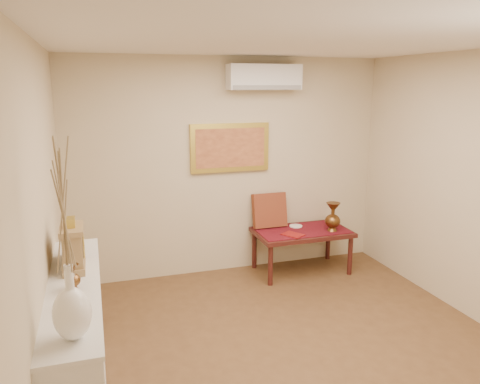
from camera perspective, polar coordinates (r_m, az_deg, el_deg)
name	(u,v)px	position (r m, az deg, el deg)	size (l,w,h in m)	color
floor	(303,362)	(4.37, 7.70, -19.85)	(4.50, 4.50, 0.00)	brown
ceiling	(314,38)	(3.70, 9.03, 18.05)	(4.50, 4.50, 0.00)	white
wall_back	(230,167)	(5.87, -1.28, 3.04)	(4.00, 0.02, 2.70)	beige
wall_left	(41,237)	(3.47, -23.04, -5.06)	(0.02, 4.50, 2.70)	beige
white_vase	(66,245)	(2.66, -20.43, -6.06)	(0.21, 0.21, 1.10)	white
candlestick	(72,291)	(3.20, -19.83, -11.29)	(0.10, 0.10, 0.22)	silver
brass_urn_small	(72,274)	(3.46, -19.75, -9.34)	(0.10, 0.10, 0.23)	brown
table_cloth	(302,230)	(6.02, 7.57, -4.62)	(1.14, 0.59, 0.01)	maroon
brass_urn_tall	(333,214)	(5.99, 11.25, -2.61)	(0.20, 0.20, 0.44)	brown
plate	(296,226)	(6.15, 6.82, -4.14)	(0.17, 0.17, 0.01)	white
menu	(293,235)	(5.80, 6.48, -5.19)	(0.18, 0.25, 0.01)	maroon
cushion	(269,210)	(6.05, 3.61, -2.23)	(0.44, 0.10, 0.44)	#5E1215
display_ledge	(78,346)	(3.80, -19.11, -17.32)	(0.37, 2.02, 0.98)	silver
mantel_clock	(73,247)	(3.80, -19.66, -6.37)	(0.17, 0.36, 0.41)	#9F8152
wooden_chest	(73,244)	(4.05, -19.66, -5.94)	(0.16, 0.21, 0.24)	#9F8152
low_table	(302,235)	(6.04, 7.55, -5.25)	(1.20, 0.70, 0.55)	#431814
painting	(230,148)	(5.81, -1.22, 5.42)	(1.00, 0.06, 0.60)	gold
ac_unit	(264,77)	(5.79, 2.95, 13.80)	(0.90, 0.25, 0.30)	white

